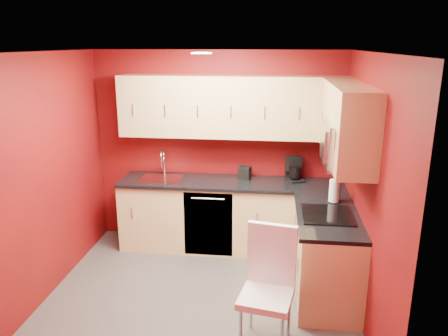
% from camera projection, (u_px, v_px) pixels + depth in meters
% --- Properties ---
extents(floor, '(3.20, 3.20, 0.00)m').
position_uv_depth(floor, '(200.00, 297.00, 4.60)').
color(floor, '#454340').
rests_on(floor, ground).
extents(ceiling, '(3.20, 3.20, 0.00)m').
position_uv_depth(ceiling, '(196.00, 52.00, 3.90)').
color(ceiling, white).
rests_on(ceiling, wall_back).
extents(wall_back, '(3.20, 0.00, 3.20)m').
position_uv_depth(wall_back, '(218.00, 149.00, 5.68)').
color(wall_back, maroon).
rests_on(wall_back, floor).
extents(wall_front, '(3.20, 0.00, 3.20)m').
position_uv_depth(wall_front, '(158.00, 257.00, 2.82)').
color(wall_front, maroon).
rests_on(wall_front, floor).
extents(wall_left, '(0.00, 3.00, 3.00)m').
position_uv_depth(wall_left, '(43.00, 179.00, 4.43)').
color(wall_left, maroon).
rests_on(wall_left, floor).
extents(wall_right, '(0.00, 3.00, 3.00)m').
position_uv_depth(wall_right, '(367.00, 191.00, 4.07)').
color(wall_right, maroon).
rests_on(wall_right, floor).
extents(base_cabinets_back, '(2.80, 0.60, 0.87)m').
position_uv_depth(base_cabinets_back, '(231.00, 216.00, 5.60)').
color(base_cabinets_back, '#E5C183').
rests_on(base_cabinets_back, floor).
extents(base_cabinets_right, '(0.60, 1.30, 0.87)m').
position_uv_depth(base_cabinets_right, '(326.00, 256.00, 4.57)').
color(base_cabinets_right, '#E5C183').
rests_on(base_cabinets_right, floor).
extents(countertop_back, '(2.80, 0.63, 0.04)m').
position_uv_depth(countertop_back, '(231.00, 183.00, 5.46)').
color(countertop_back, black).
rests_on(countertop_back, base_cabinets_back).
extents(countertop_right, '(0.63, 1.27, 0.04)m').
position_uv_depth(countertop_right, '(327.00, 216.00, 4.43)').
color(countertop_right, black).
rests_on(countertop_right, base_cabinets_right).
extents(upper_cabinets_back, '(2.80, 0.35, 0.75)m').
position_uv_depth(upper_cabinets_back, '(232.00, 107.00, 5.33)').
color(upper_cabinets_back, tan).
rests_on(upper_cabinets_back, wall_back).
extents(upper_cabinets_right, '(0.35, 1.55, 0.75)m').
position_uv_depth(upper_cabinets_right, '(346.00, 115.00, 4.33)').
color(upper_cabinets_right, tan).
rests_on(upper_cabinets_right, wall_right).
extents(microwave, '(0.42, 0.76, 0.42)m').
position_uv_depth(microwave, '(345.00, 143.00, 4.17)').
color(microwave, silver).
rests_on(microwave, upper_cabinets_right).
extents(cooktop, '(0.50, 0.55, 0.01)m').
position_uv_depth(cooktop, '(327.00, 215.00, 4.39)').
color(cooktop, black).
rests_on(cooktop, countertop_right).
extents(sink, '(0.52, 0.42, 0.35)m').
position_uv_depth(sink, '(161.00, 176.00, 5.56)').
color(sink, silver).
rests_on(sink, countertop_back).
extents(dishwasher_front, '(0.60, 0.02, 0.82)m').
position_uv_depth(dishwasher_front, '(208.00, 224.00, 5.35)').
color(dishwasher_front, black).
rests_on(dishwasher_front, base_cabinets_back).
extents(downlight, '(0.20, 0.20, 0.01)m').
position_uv_depth(downlight, '(202.00, 53.00, 4.19)').
color(downlight, white).
rests_on(downlight, ceiling).
extents(coffee_maker, '(0.27, 0.30, 0.31)m').
position_uv_depth(coffee_maker, '(296.00, 169.00, 5.43)').
color(coffee_maker, black).
rests_on(coffee_maker, countertop_back).
extents(napkin_holder, '(0.17, 0.17, 0.16)m').
position_uv_depth(napkin_holder, '(245.00, 173.00, 5.55)').
color(napkin_holder, black).
rests_on(napkin_holder, countertop_back).
extents(paper_towel, '(0.15, 0.15, 0.25)m').
position_uv_depth(paper_towel, '(334.00, 191.00, 4.72)').
color(paper_towel, white).
rests_on(paper_towel, countertop_right).
extents(dining_chair, '(0.51, 0.53, 1.08)m').
position_uv_depth(dining_chair, '(266.00, 291.00, 3.73)').
color(dining_chair, white).
rests_on(dining_chair, floor).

